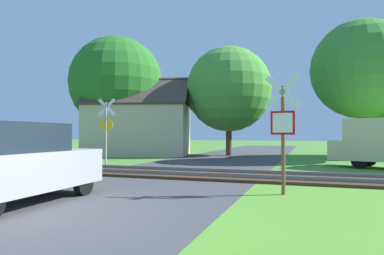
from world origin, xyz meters
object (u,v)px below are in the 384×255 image
object	(u,v)px
tree_right	(361,69)
tree_left	(116,83)
tree_center	(229,89)
house	(139,128)
stop_sign_near	(283,127)
crossing_sign_far	(106,126)
parked_car	(17,163)

from	to	relation	value
tree_right	tree_left	world-z (taller)	tree_left
tree_right	tree_center	bearing A→B (deg)	165.13
tree_right	tree_left	size ratio (longest dim) A/B	0.91
house	tree_left	distance (m)	4.02
tree_left	tree_center	bearing A→B (deg)	9.26
stop_sign_near	crossing_sign_far	size ratio (longest dim) A/B	0.92
crossing_sign_far	house	world-z (taller)	house
tree_right	tree_center	distance (m)	8.75
house	tree_right	bearing A→B (deg)	-17.33
tree_right	crossing_sign_far	bearing A→B (deg)	-148.17
crossing_sign_far	house	size ratio (longest dim) A/B	0.38
tree_left	parked_car	xyz separation A→B (m)	(8.04, -17.11, -4.59)
parked_car	stop_sign_near	bearing A→B (deg)	28.81
tree_right	tree_center	world-z (taller)	tree_right
crossing_sign_far	parked_car	xyz separation A→B (m)	(3.38, -8.61, -1.03)
crossing_sign_far	house	xyz separation A→B (m)	(-2.65, 8.47, 0.09)
tree_center	tree_left	xyz separation A→B (m)	(-8.53, -1.39, 0.68)
tree_center	parked_car	world-z (taller)	tree_center
crossing_sign_far	parked_car	world-z (taller)	crossing_sign_far
house	tree_right	world-z (taller)	tree_right
stop_sign_near	tree_left	bearing A→B (deg)	-40.44
tree_left	parked_car	distance (m)	19.45
house	tree_left	world-z (taller)	tree_left
parked_car	house	bearing A→B (deg)	108.51
crossing_sign_far	parked_car	size ratio (longest dim) A/B	0.82
crossing_sign_far	parked_car	bearing A→B (deg)	-81.22
stop_sign_near	tree_center	size ratio (longest dim) A/B	0.38
stop_sign_near	tree_center	world-z (taller)	tree_center
stop_sign_near	house	distance (m)	18.08
parked_car	tree_left	bearing A→B (deg)	114.27
house	tree_center	distance (m)	7.22
crossing_sign_far	tree_left	size ratio (longest dim) A/B	0.36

